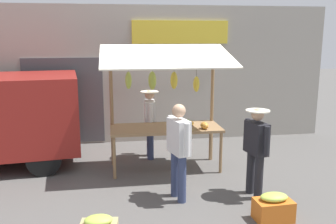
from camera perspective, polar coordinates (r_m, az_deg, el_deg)
ground_plane at (r=7.67m, az=-0.35°, el=-8.71°), size 40.00×40.00×0.00m
street_backdrop at (r=9.41m, az=-2.57°, el=5.79°), size 9.00×0.30×3.40m
market_stall at (r=7.29m, az=-0.20°, el=2.70°), size 2.50×1.46×2.50m
vendor_with_sunhat at (r=8.10m, az=-2.82°, el=-1.05°), size 0.39×0.66×1.53m
shopper_in_striped_shirt at (r=6.03m, az=1.64°, el=-5.17°), size 0.34×0.67×1.62m
shopper_with_ponytail at (r=6.33m, az=13.43°, el=-5.10°), size 0.39×0.65×1.52m
produce_crate_near at (r=5.84m, az=15.94°, el=-14.01°), size 0.56×0.38×0.43m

